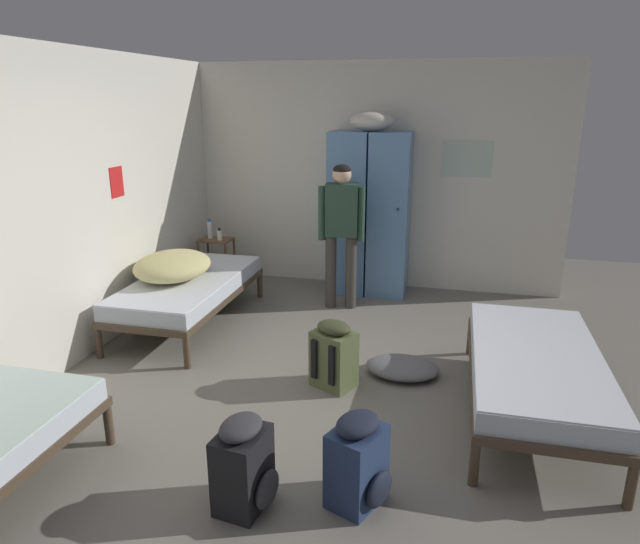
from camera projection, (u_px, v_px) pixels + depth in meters
ground_plane at (311, 404)px, 4.22m from camera, size 9.48×9.48×0.00m
room_backdrop at (217, 197)px, 5.30m from camera, size 4.39×5.99×2.61m
locker_bank at (369, 211)px, 6.42m from camera, size 0.90×0.55×2.07m
shelf_unit at (217, 257)px, 6.86m from camera, size 0.38×0.30×0.57m
bed_left_rear at (188, 288)px, 5.62m from camera, size 0.90×1.90×0.49m
bed_right at (536, 366)px, 3.99m from camera, size 0.90×1.90×0.49m
bedding_heap at (173, 266)px, 5.52m from camera, size 0.71×0.86×0.26m
person_traveler at (341, 223)px, 5.92m from camera, size 0.49×0.24×1.55m
water_bottle at (210, 229)px, 6.80m from camera, size 0.06×0.06×0.24m
lotion_bottle at (220, 235)px, 6.72m from camera, size 0.06×0.06×0.15m
backpack_black at (244, 466)px, 3.09m from camera, size 0.37×0.35×0.55m
backpack_navy at (358, 462)px, 3.12m from camera, size 0.40×0.39×0.55m
backpack_olive at (335, 355)px, 4.42m from camera, size 0.39×0.41×0.55m
clothes_pile_grey at (402, 367)px, 4.65m from camera, size 0.60×0.45×0.13m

